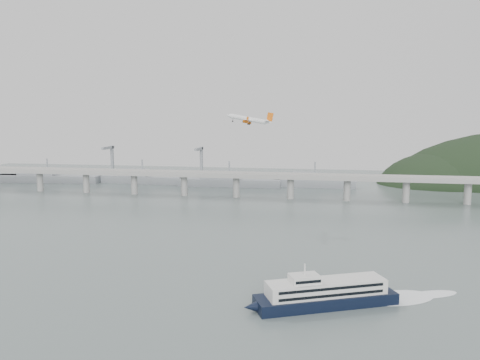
# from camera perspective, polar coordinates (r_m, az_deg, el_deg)

# --- Properties ---
(ground) EXTENTS (900.00, 900.00, 0.00)m
(ground) POSITION_cam_1_polar(r_m,az_deg,el_deg) (236.84, -2.43, -10.44)
(ground) COLOR slate
(ground) RESTS_ON ground
(bridge) EXTENTS (800.00, 22.00, 23.90)m
(bridge) POSITION_cam_1_polar(r_m,az_deg,el_deg) (426.26, 3.35, 0.12)
(bridge) COLOR #959593
(bridge) RESTS_ON ground
(distant_fleet) EXTENTS (453.00, 60.90, 40.00)m
(distant_fleet) POSITION_cam_1_polar(r_m,az_deg,el_deg) (530.59, -12.53, 0.20)
(distant_fleet) COLOR gray
(distant_fleet) RESTS_ON ground
(ferry) EXTENTS (87.59, 45.51, 17.57)m
(ferry) POSITION_cam_1_polar(r_m,az_deg,el_deg) (192.16, 10.43, -13.45)
(ferry) COLOR black
(ferry) RESTS_ON ground
(airliner) EXTENTS (33.07, 29.86, 8.70)m
(airliner) POSITION_cam_1_polar(r_m,az_deg,el_deg) (318.37, 1.16, 7.40)
(airliner) COLOR white
(airliner) RESTS_ON ground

